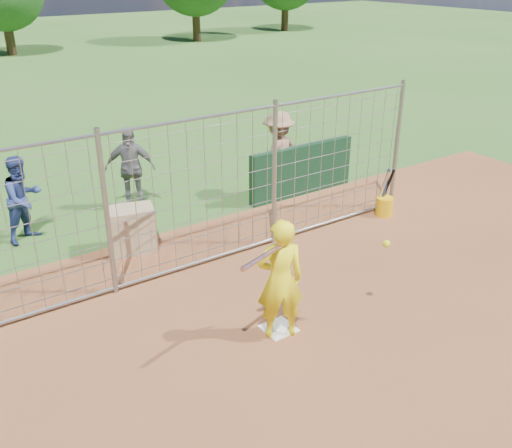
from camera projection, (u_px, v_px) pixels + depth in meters
ground at (270, 322)px, 8.07m from camera, size 100.00×100.00×0.00m
home_plate at (279, 328)px, 7.91m from camera, size 0.43×0.43×0.02m
dugout_wall at (302, 170)px, 12.27m from camera, size 2.60×0.20×1.10m
batter at (280, 280)px, 7.45m from camera, size 0.74×0.62×1.73m
bystander_a at (23, 199)px, 10.15m from camera, size 0.96×0.88×1.59m
bystander_b at (130, 168)px, 11.45m from camera, size 1.08×0.86×1.71m
bystander_c at (278, 154)px, 12.06m from camera, size 1.31×0.94×1.83m
equipment_bin at (132, 230)px, 9.91m from camera, size 0.92×0.75×0.80m
equipment_in_play at (296, 253)px, 7.06m from camera, size 2.24×0.54×0.29m
bucket_with_bats at (384, 204)px, 11.35m from camera, size 0.34×0.37×0.98m
backstop_fence at (198, 196)px, 9.04m from camera, size 9.08×0.08×2.60m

